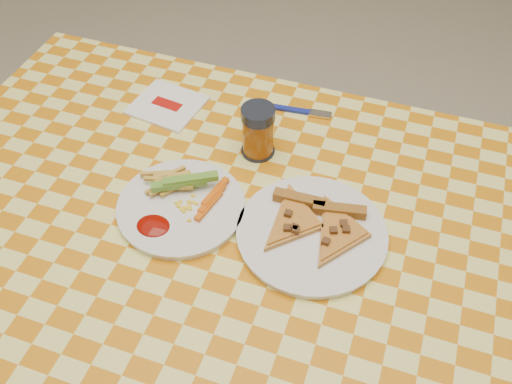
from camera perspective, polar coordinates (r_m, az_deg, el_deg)
table at (r=1.09m, az=-2.40°, el=-5.74°), size 1.28×0.88×0.76m
plate_left at (r=1.05m, az=-7.49°, el=-1.56°), size 0.30×0.30×0.01m
plate_right at (r=1.01m, az=5.58°, el=-4.22°), size 0.30×0.30×0.01m
fries_veggies at (r=1.05m, az=-7.65°, el=-0.24°), size 0.18×0.17×0.04m
pizza_slices at (r=1.01m, az=5.97°, el=-3.14°), size 0.22×0.20×0.02m
drink_glass at (r=1.12m, az=0.21°, el=6.07°), size 0.07×0.07×0.11m
napkin at (r=1.27m, az=-8.87°, el=8.58°), size 0.16×0.15×0.01m
fork at (r=1.25m, az=4.10°, el=8.15°), size 0.16×0.03×0.01m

